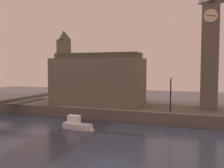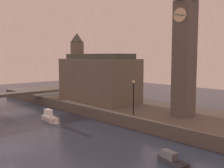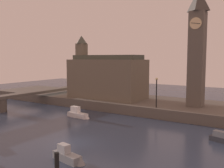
# 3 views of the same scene
# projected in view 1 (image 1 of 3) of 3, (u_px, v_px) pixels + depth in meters

# --- Properties ---
(ground_plane) EXTENTS (120.00, 120.00, 0.00)m
(ground_plane) POSITION_uv_depth(u_px,v_px,m) (110.00, 166.00, 17.75)
(ground_plane) COLOR #2D384C
(far_embankment) EXTENTS (70.00, 12.00, 1.50)m
(far_embankment) POSITION_uv_depth(u_px,v_px,m) (156.00, 110.00, 36.53)
(far_embankment) COLOR #5B544C
(far_embankment) RESTS_ON ground
(clock_tower) EXTENTS (2.36, 2.41, 17.00)m
(clock_tower) POSITION_uv_depth(u_px,v_px,m) (210.00, 42.00, 32.64)
(clock_tower) COLOR #5B544C
(clock_tower) RESTS_ON far_embankment
(parliament_hall) EXTENTS (13.45, 6.59, 11.30)m
(parliament_hall) POSITION_uv_depth(u_px,v_px,m) (97.00, 79.00, 37.99)
(parliament_hall) COLOR #6B6051
(parliament_hall) RESTS_ON far_embankment
(streetlamp) EXTENTS (0.36, 0.36, 4.32)m
(streetlamp) POSITION_uv_depth(u_px,v_px,m) (171.00, 91.00, 30.74)
(streetlamp) COLOR black
(streetlamp) RESTS_ON far_embankment
(boat_ferry_white) EXTENTS (3.91, 1.27, 1.63)m
(boat_ferry_white) POSITION_uv_depth(u_px,v_px,m) (79.00, 125.00, 28.37)
(boat_ferry_white) COLOR silver
(boat_ferry_white) RESTS_ON ground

